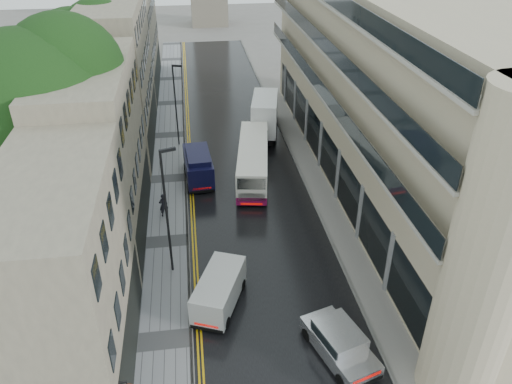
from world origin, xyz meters
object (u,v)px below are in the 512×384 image
object	(u,v)px
tree_far	(82,83)
navy_van	(188,177)
lamp_post_near	(167,214)
cream_bus	(239,178)
white_lorry	(253,121)
tree_near	(38,145)
silver_hatchback	(342,373)
lamp_post_far	(176,106)
pedestrian	(163,205)
white_van	(194,308)

from	to	relation	value
tree_far	navy_van	size ratio (longest dim) A/B	2.56
navy_van	lamp_post_near	distance (m)	9.66
cream_bus	white_lorry	world-z (taller)	white_lorry
tree_near	silver_hatchback	size ratio (longest dim) A/B	3.20
tree_near	white_lorry	world-z (taller)	tree_near
cream_bus	lamp_post_far	size ratio (longest dim) A/B	1.35
lamp_post_near	lamp_post_far	size ratio (longest dim) A/B	1.10
pedestrian	lamp_post_far	world-z (taller)	lamp_post_far
pedestrian	lamp_post_near	world-z (taller)	lamp_post_near
lamp_post_far	silver_hatchback	bearing A→B (deg)	-59.78
tree_far	cream_bus	bearing A→B (deg)	-35.78
lamp_post_near	lamp_post_far	distance (m)	17.37
tree_far	white_lorry	size ratio (longest dim) A/B	1.73
white_van	lamp_post_far	distance (m)	21.79
tree_near	cream_bus	world-z (taller)	tree_near
tree_near	lamp_post_near	distance (m)	8.46
tree_far	navy_van	distance (m)	11.98
pedestrian	lamp_post_far	distance (m)	11.81
cream_bus	silver_hatchback	bearing A→B (deg)	-72.04
cream_bus	lamp_post_near	xyz separation A→B (m)	(-4.82, -8.39, 2.68)
tree_near	cream_bus	xyz separation A→B (m)	(11.84, 4.69, -5.62)
lamp_post_far	tree_near	bearing A→B (deg)	-103.51
cream_bus	tree_near	bearing A→B (deg)	-149.36
cream_bus	lamp_post_far	bearing A→B (deg)	124.93
pedestrian	lamp_post_near	size ratio (longest dim) A/B	0.22
white_van	navy_van	xyz separation A→B (m)	(0.00, 13.43, 0.28)
pedestrian	tree_near	bearing A→B (deg)	-3.73
navy_van	white_van	bearing A→B (deg)	-93.67
silver_hatchback	lamp_post_near	distance (m)	12.26
tree_near	cream_bus	size ratio (longest dim) A/B	1.45
tree_near	tree_far	world-z (taller)	tree_near
tree_far	lamp_post_far	xyz separation A→B (m)	(7.18, 0.66, -2.57)
tree_far	lamp_post_far	bearing A→B (deg)	5.26
lamp_post_far	pedestrian	bearing A→B (deg)	-80.05
white_lorry	tree_far	bearing A→B (deg)	-165.76
tree_near	silver_hatchback	xyz separation A→B (m)	(14.58, -12.81, -6.11)
tree_far	lamp_post_far	distance (m)	7.65
white_lorry	lamp_post_near	xyz separation A→B (m)	(-7.10, -17.38, 2.10)
navy_van	pedestrian	size ratio (longest dim) A/B	2.85
pedestrian	lamp_post_far	xyz separation A→B (m)	(1.05, 11.45, 2.69)
tree_near	white_van	size ratio (longest dim) A/B	3.26
white_van	navy_van	distance (m)	13.44
cream_bus	silver_hatchback	world-z (taller)	cream_bus
cream_bus	silver_hatchback	xyz separation A→B (m)	(2.75, -17.49, -0.49)
white_lorry	navy_van	distance (m)	10.13
white_lorry	silver_hatchback	xyz separation A→B (m)	(0.47, -26.49, -1.08)
white_van	navy_van	bearing A→B (deg)	112.20
tree_near	lamp_post_far	size ratio (longest dim) A/B	1.96
tree_near	tree_far	bearing A→B (deg)	88.68
lamp_post_near	silver_hatchback	bearing A→B (deg)	-68.31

